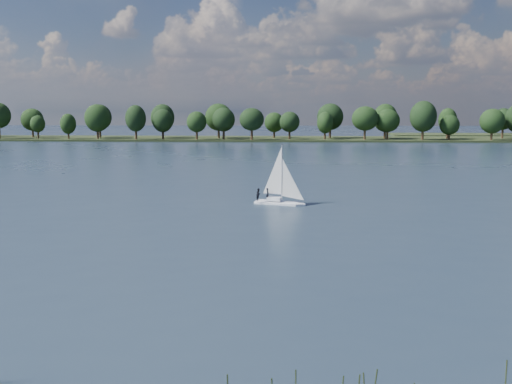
# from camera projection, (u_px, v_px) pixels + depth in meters

# --- Properties ---
(ground) EXTENTS (700.00, 700.00, 0.00)m
(ground) POSITION_uv_depth(u_px,v_px,m) (291.00, 164.00, 129.94)
(ground) COLOR #233342
(ground) RESTS_ON ground
(far_shore) EXTENTS (660.00, 40.00, 1.50)m
(far_shore) POSITION_uv_depth(u_px,v_px,m) (290.00, 140.00, 240.65)
(far_shore) COLOR black
(far_shore) RESTS_ON ground
(sailboat) EXTENTS (6.33, 3.42, 8.02)m
(sailboat) POSITION_uv_depth(u_px,v_px,m) (277.00, 187.00, 73.24)
(sailboat) COLOR white
(sailboat) RESTS_ON ground
(treeline) EXTENTS (562.67, 73.80, 17.63)m
(treeline) POSITION_uv_depth(u_px,v_px,m) (254.00, 121.00, 236.00)
(treeline) COLOR black
(treeline) RESTS_ON ground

